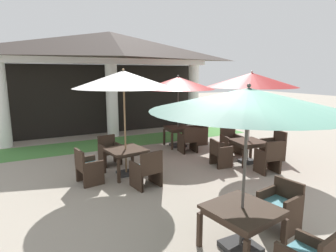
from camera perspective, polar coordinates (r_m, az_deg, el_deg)
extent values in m
cylinder|color=white|center=(11.91, -30.77, 3.53)|extent=(0.50, 0.50, 3.10)
cylinder|color=white|center=(12.35, -11.30, 5.04)|extent=(0.50, 0.50, 3.10)
cylinder|color=white|center=(14.05, 5.17, 5.87)|extent=(0.50, 0.50, 3.10)
cube|color=white|center=(12.31, -11.60, 12.78)|extent=(9.05, 0.70, 0.24)
pyramid|color=#514742|center=(12.35, -11.71, 15.82)|extent=(9.45, 2.66, 1.07)
cube|color=black|center=(13.22, -12.39, 5.36)|extent=(8.85, 0.16, 3.10)
cube|color=#47843D|center=(11.46, -9.34, -3.17)|extent=(11.25, 1.82, 0.01)
cube|color=#38281E|center=(8.91, 15.97, -3.02)|extent=(1.00, 1.00, 0.05)
cube|color=#38281E|center=(8.93, 15.95, -3.45)|extent=(0.92, 0.92, 0.09)
cube|color=#38281E|center=(8.46, 15.15, -6.47)|extent=(0.08, 0.08, 0.56)
cube|color=#38281E|center=(8.94, 19.51, -5.80)|extent=(0.08, 0.08, 0.56)
cube|color=#38281E|center=(9.12, 12.25, -5.10)|extent=(0.08, 0.08, 0.56)
cube|color=#38281E|center=(9.56, 16.45, -4.55)|extent=(0.08, 0.08, 0.56)
cube|color=#2D2D2D|center=(9.08, 15.76, -6.91)|extent=(0.42, 0.42, 0.08)
cylinder|color=beige|center=(8.80, 16.16, 0.58)|extent=(0.05, 0.05, 2.49)
cone|color=maroon|center=(8.67, 16.61, 8.98)|extent=(2.63, 2.63, 0.41)
sphere|color=beige|center=(8.67, 16.69, 10.54)|extent=(0.06, 0.06, 0.06)
cube|color=#38281E|center=(9.72, 12.75, -3.27)|extent=(0.64, 0.62, 0.07)
cube|color=teal|center=(9.70, 12.76, -2.92)|extent=(0.59, 0.57, 0.05)
cube|color=#38281E|center=(9.87, 12.03, -1.48)|extent=(0.57, 0.14, 0.45)
cube|color=#38281E|center=(9.88, 14.03, -3.64)|extent=(0.13, 0.55, 0.66)
cube|color=#38281E|center=(9.61, 11.38, -3.94)|extent=(0.13, 0.55, 0.66)
cube|color=#38281E|center=(9.71, 14.75, -4.77)|extent=(0.06, 0.06, 0.39)
cube|color=#38281E|center=(9.44, 12.15, -5.10)|extent=(0.06, 0.06, 0.39)
cube|color=#38281E|center=(10.11, 13.19, -4.08)|extent=(0.06, 0.06, 0.39)
cube|color=#38281E|center=(9.85, 10.66, -4.38)|extent=(0.06, 0.06, 0.39)
cube|color=#38281E|center=(9.53, 20.47, -3.97)|extent=(0.65, 0.63, 0.07)
cube|color=teal|center=(9.51, 20.50, -3.62)|extent=(0.60, 0.58, 0.05)
cube|color=#38281E|center=(9.64, 21.81, -2.27)|extent=(0.13, 0.56, 0.46)
cube|color=#38281E|center=(9.36, 21.44, -4.90)|extent=(0.58, 0.14, 0.65)
cube|color=#38281E|center=(9.74, 19.47, -4.18)|extent=(0.58, 0.14, 0.65)
cube|color=#38281E|center=(9.24, 20.12, -5.87)|extent=(0.06, 0.06, 0.39)
cube|color=#38281E|center=(9.61, 18.23, -5.12)|extent=(0.06, 0.06, 0.39)
cube|color=#38281E|center=(9.57, 22.54, -5.47)|extent=(0.06, 0.06, 0.39)
cube|color=#38281E|center=(9.93, 20.63, -4.77)|extent=(0.06, 0.06, 0.39)
cube|color=#38281E|center=(8.26, 19.60, -6.05)|extent=(0.59, 0.57, 0.07)
cube|color=teal|center=(8.25, 19.63, -5.65)|extent=(0.55, 0.52, 0.05)
cube|color=#38281E|center=(8.02, 20.76, -4.61)|extent=(0.53, 0.13, 0.47)
cube|color=#38281E|center=(8.14, 18.20, -6.95)|extent=(0.13, 0.51, 0.66)
cube|color=#38281E|center=(8.44, 20.87, -6.50)|extent=(0.13, 0.51, 0.66)
cube|color=#38281E|center=(8.36, 17.26, -7.40)|extent=(0.06, 0.06, 0.40)
cube|color=#38281E|center=(8.64, 19.81, -6.96)|extent=(0.06, 0.06, 0.40)
cube|color=#38281E|center=(8.02, 19.16, -8.28)|extent=(0.06, 0.06, 0.40)
cube|color=#38281E|center=(8.32, 21.76, -7.78)|extent=(0.06, 0.06, 0.40)
cube|color=#38281E|center=(8.49, 10.72, -5.39)|extent=(0.55, 0.58, 0.07)
cube|color=teal|center=(8.47, 10.74, -5.00)|extent=(0.51, 0.54, 0.05)
cube|color=#38281E|center=(8.33, 9.45, -4.11)|extent=(0.13, 0.53, 0.36)
cube|color=#38281E|center=(8.71, 9.91, -5.49)|extent=(0.49, 0.12, 0.64)
cube|color=#38281E|center=(8.31, 11.54, -6.34)|extent=(0.49, 0.12, 0.64)
cube|color=#38281E|center=(8.85, 11.12, -6.21)|extent=(0.06, 0.06, 0.37)
cube|color=#38281E|center=(8.47, 12.72, -7.05)|extent=(0.06, 0.06, 0.37)
cube|color=#38281E|center=(8.65, 8.66, -6.53)|extent=(0.06, 0.06, 0.37)
cube|color=#38281E|center=(8.26, 10.19, -7.41)|extent=(0.06, 0.06, 0.37)
cube|color=#38281E|center=(4.61, 14.86, -16.02)|extent=(1.12, 1.12, 0.05)
cube|color=#38281E|center=(4.64, 14.82, -16.78)|extent=(1.03, 1.03, 0.09)
cube|color=#38281E|center=(4.91, 22.58, -20.03)|extent=(0.08, 0.08, 0.58)
cube|color=#38281E|center=(4.77, 6.43, -20.18)|extent=(0.08, 0.08, 0.58)
cube|color=#38281E|center=(5.35, 13.91, -16.77)|extent=(0.08, 0.08, 0.58)
cube|color=#2D2D2D|center=(4.92, 14.48, -22.70)|extent=(0.52, 0.52, 0.09)
cylinder|color=#4C4742|center=(4.41, 15.17, -10.44)|extent=(0.04, 0.04, 2.33)
cone|color=#33594C|center=(4.14, 15.98, 5.23)|extent=(2.83, 2.83, 0.33)
sphere|color=#4C4742|center=(4.13, 16.12, 7.90)|extent=(0.06, 0.06, 0.06)
cube|color=#38281E|center=(5.48, 21.66, -14.98)|extent=(0.65, 0.64, 0.07)
cube|color=teal|center=(5.45, 21.71, -14.41)|extent=(0.60, 0.59, 0.05)
cube|color=#38281E|center=(5.59, 23.30, -11.94)|extent=(0.15, 0.56, 0.40)
cube|color=#38281E|center=(5.40, 24.03, -16.54)|extent=(0.57, 0.15, 0.68)
cube|color=#38281E|center=(5.64, 19.29, -14.99)|extent=(0.57, 0.15, 0.68)
cube|color=#38281E|center=(5.27, 22.36, -18.91)|extent=(0.06, 0.06, 0.39)
cube|color=#38281E|center=(5.51, 17.68, -17.24)|extent=(0.06, 0.06, 0.39)
cube|color=#38281E|center=(5.67, 25.19, -16.93)|extent=(0.06, 0.06, 0.39)
cube|color=#38281E|center=(5.89, 20.73, -15.51)|extent=(0.06, 0.06, 0.39)
cube|color=#38281E|center=(7.68, -8.60, -4.81)|extent=(1.09, 1.09, 0.05)
cube|color=#38281E|center=(7.69, -8.59, -5.17)|extent=(1.00, 1.00, 0.05)
cube|color=#38281E|center=(7.23, -9.99, -9.04)|extent=(0.08, 0.08, 0.61)
cube|color=#38281E|center=(7.63, -4.01, -7.82)|extent=(0.08, 0.08, 0.61)
cube|color=#38281E|center=(7.99, -12.83, -7.21)|extent=(0.08, 0.08, 0.61)
cube|color=#38281E|center=(8.36, -7.26, -6.22)|extent=(0.08, 0.08, 0.61)
cube|color=#2D2D2D|center=(7.88, -8.47, -9.43)|extent=(0.46, 0.46, 0.06)
cylinder|color=olive|center=(7.54, -8.72, -0.62)|extent=(0.05, 0.05, 2.52)
cone|color=white|center=(7.40, -9.01, 9.34)|extent=(2.60, 2.60, 0.44)
sphere|color=olive|center=(7.40, -9.07, 11.29)|extent=(0.06, 0.06, 0.06)
cube|color=#38281E|center=(8.64, -11.72, -5.10)|extent=(0.61, 0.57, 0.07)
cube|color=teal|center=(8.62, -11.74, -4.72)|extent=(0.56, 0.52, 0.05)
cube|color=#38281E|center=(8.77, -12.40, -3.20)|extent=(0.55, 0.15, 0.43)
cube|color=#38281E|center=(8.77, -10.20, -5.42)|extent=(0.14, 0.49, 0.64)
cube|color=#38281E|center=(8.57, -13.24, -5.92)|extent=(0.14, 0.49, 0.64)
cube|color=#38281E|center=(8.61, -9.58, -6.60)|extent=(0.06, 0.06, 0.37)
cube|color=#38281E|center=(8.42, -12.56, -7.13)|extent=(0.06, 0.06, 0.37)
cube|color=#38281E|center=(8.99, -10.83, -5.91)|extent=(0.06, 0.06, 0.37)
cube|color=#38281E|center=(8.80, -13.71, -6.39)|extent=(0.06, 0.06, 0.37)
cube|color=#38281E|center=(6.91, -4.54, -8.89)|extent=(0.67, 0.66, 0.07)
cube|color=teal|center=(6.89, -4.54, -8.42)|extent=(0.62, 0.60, 0.05)
cube|color=#38281E|center=(6.61, -3.35, -7.31)|extent=(0.59, 0.15, 0.47)
cube|color=#38281E|center=(6.81, -6.52, -10.09)|extent=(0.15, 0.57, 0.64)
cube|color=#38281E|center=(7.08, -2.61, -9.21)|extent=(0.15, 0.57, 0.64)
cube|color=#38281E|center=(7.07, -7.50, -10.42)|extent=(0.06, 0.06, 0.38)
cube|color=#38281E|center=(7.32, -3.78, -9.59)|extent=(0.06, 0.06, 0.38)
cube|color=#38281E|center=(6.66, -5.31, -11.77)|extent=(0.06, 0.06, 0.38)
cube|color=#38281E|center=(6.92, -1.45, -10.81)|extent=(0.06, 0.06, 0.38)
cube|color=#38281E|center=(7.37, -15.65, -8.18)|extent=(0.61, 0.66, 0.07)
cube|color=teal|center=(7.35, -15.67, -7.73)|extent=(0.56, 0.61, 0.05)
cube|color=#38281E|center=(7.22, -17.54, -6.46)|extent=(0.15, 0.59, 0.46)
cube|color=#38281E|center=(7.64, -16.35, -8.20)|extent=(0.52, 0.14, 0.62)
cube|color=#38281E|center=(7.16, -14.82, -9.43)|extent=(0.52, 0.14, 0.62)
cube|color=#38281E|center=(7.75, -14.66, -8.85)|extent=(0.06, 0.06, 0.36)
cube|color=#38281E|center=(7.29, -13.08, -10.06)|extent=(0.06, 0.06, 0.36)
cube|color=#38281E|center=(7.61, -17.94, -9.41)|extent=(0.06, 0.06, 0.36)
cube|color=#38281E|center=(7.13, -16.56, -10.70)|extent=(0.06, 0.06, 0.36)
cube|color=#38281E|center=(10.52, 2.03, -0.33)|extent=(0.95, 0.95, 0.05)
cube|color=#38281E|center=(10.54, 2.02, -0.68)|extent=(0.88, 0.88, 0.08)
cube|color=#38281E|center=(10.10, 0.83, -3.17)|extent=(0.08, 0.08, 0.61)
cube|color=#38281E|center=(10.42, 4.91, -2.78)|extent=(0.08, 0.08, 0.61)
cube|color=#38281E|center=(10.82, -0.78, -2.23)|extent=(0.08, 0.08, 0.61)
cube|color=#38281E|center=(11.12, 3.08, -1.88)|extent=(0.08, 0.08, 0.61)
cube|color=#2D2D2D|center=(10.67, 2.00, -3.89)|extent=(0.51, 0.51, 0.07)
cylinder|color=#4C4742|center=(10.45, 2.04, 2.09)|extent=(0.04, 0.04, 2.32)
cone|color=maroon|center=(10.33, 2.09, 8.71)|extent=(2.67, 2.67, 0.44)
sphere|color=#4C4742|center=(10.33, 2.10, 10.11)|extent=(0.06, 0.06, 0.06)
cube|color=#38281E|center=(10.95, 6.15, -1.47)|extent=(0.61, 0.60, 0.07)
cube|color=teal|center=(10.93, 6.16, -1.16)|extent=(0.56, 0.55, 0.05)
cube|color=#38281E|center=(11.02, 7.37, -0.14)|extent=(0.11, 0.55, 0.41)
cube|color=#38281E|center=(10.74, 6.76, -2.16)|extent=(0.56, 0.11, 0.69)
cube|color=#38281E|center=(11.18, 5.54, -1.62)|extent=(0.56, 0.11, 0.69)
cube|color=#38281E|center=(10.67, 5.54, -3.05)|extent=(0.06, 0.06, 0.39)
cube|color=#38281E|center=(11.10, 4.39, -2.49)|extent=(0.06, 0.06, 0.39)
cube|color=#38281E|center=(10.90, 7.89, -2.80)|extent=(0.06, 0.06, 0.39)
cube|color=#38281E|center=(11.32, 6.68, -2.27)|extent=(0.06, 0.06, 0.39)
cube|color=#38281E|center=(9.82, 4.02, -2.84)|extent=(0.58, 0.61, 0.07)
cube|color=teal|center=(9.81, 4.02, -2.50)|extent=(0.54, 0.56, 0.05)
cube|color=#38281E|center=(9.53, 4.70, -1.68)|extent=(0.53, 0.11, 0.44)
cube|color=#38281E|center=(9.74, 2.70, -3.56)|extent=(0.11, 0.56, 0.65)
cube|color=#38281E|center=(9.95, 5.29, -3.29)|extent=(0.11, 0.56, 0.65)
cube|color=#38281E|center=(10.00, 2.15, -3.94)|extent=(0.06, 0.06, 0.40)
cube|color=#38281E|center=(10.20, 4.60, -3.69)|extent=(0.06, 0.06, 0.40)
cube|color=#38281E|center=(9.56, 3.35, -4.65)|extent=(0.06, 0.06, 0.40)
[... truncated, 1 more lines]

